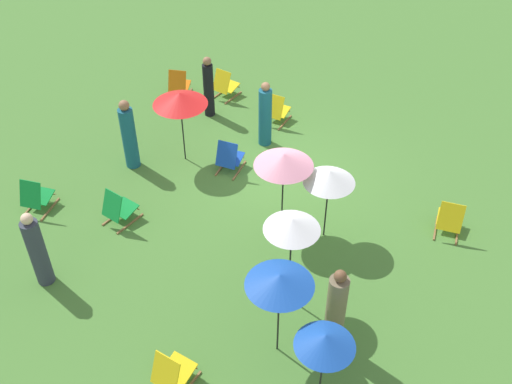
% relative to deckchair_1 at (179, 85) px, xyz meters
% --- Properties ---
extents(ground_plane, '(40.00, 40.00, 0.00)m').
position_rel_deckchair_1_xyz_m(ground_plane, '(-3.85, 2.19, -0.37)').
color(ground_plane, '#477A33').
extents(deckchair_1, '(0.65, 0.86, 0.83)m').
position_rel_deckchair_1_xyz_m(deckchair_1, '(0.00, 0.00, 0.00)').
color(deckchair_1, olive).
rests_on(deckchair_1, ground).
extents(deckchair_2, '(0.55, 0.81, 0.83)m').
position_rel_deckchair_1_xyz_m(deckchair_2, '(-7.74, 2.39, 0.00)').
color(deckchair_2, olive).
rests_on(deckchair_2, ground).
extents(deckchair_3, '(0.51, 0.78, 0.83)m').
position_rel_deckchair_1_xyz_m(deckchair_3, '(-2.71, 2.38, 0.00)').
color(deckchair_3, olive).
rests_on(deckchair_3, ground).
extents(deckchair_4, '(0.62, 0.84, 0.83)m').
position_rel_deckchair_1_xyz_m(deckchair_4, '(-1.40, 4.92, 0.00)').
color(deckchair_4, olive).
rests_on(deckchair_4, ground).
extents(deckchair_5, '(0.52, 0.79, 0.83)m').
position_rel_deckchair_1_xyz_m(deckchair_5, '(-2.91, 0.07, 0.00)').
color(deckchair_5, olive).
rests_on(deckchair_5, ground).
extents(deckchair_6, '(0.60, 0.83, 0.83)m').
position_rel_deckchair_1_xyz_m(deckchair_6, '(-1.15, -0.50, 0.00)').
color(deckchair_6, olive).
rests_on(deckchair_6, ground).
extents(deckchair_7, '(0.59, 0.83, 0.83)m').
position_rel_deckchair_1_xyz_m(deckchair_7, '(0.42, 5.34, 0.00)').
color(deckchair_7, olive).
rests_on(deckchair_7, ground).
extents(deckchair_8, '(0.57, 0.81, 0.83)m').
position_rel_deckchair_1_xyz_m(deckchair_8, '(-4.42, 7.84, 0.00)').
color(deckchair_8, olive).
rests_on(deckchair_8, ground).
extents(umbrella_0, '(0.91, 0.91, 1.63)m').
position_rel_deckchair_1_xyz_m(umbrella_0, '(-6.62, 7.07, 1.13)').
color(umbrella_0, black).
rests_on(umbrella_0, ground).
extents(umbrella_1, '(1.24, 1.24, 1.82)m').
position_rel_deckchair_1_xyz_m(umbrella_1, '(-1.55, 2.42, 1.30)').
color(umbrella_1, black).
rests_on(umbrella_1, ground).
extents(umbrella_2, '(1.02, 1.02, 1.68)m').
position_rel_deckchair_1_xyz_m(umbrella_2, '(-5.44, 3.51, 1.17)').
color(umbrella_2, black).
rests_on(umbrella_2, ground).
extents(umbrella_3, '(1.10, 1.10, 1.87)m').
position_rel_deckchair_1_xyz_m(umbrella_3, '(-5.66, 6.49, 1.38)').
color(umbrella_3, black).
rests_on(umbrella_3, ground).
extents(umbrella_4, '(0.97, 0.97, 2.00)m').
position_rel_deckchair_1_xyz_m(umbrella_4, '(-5.42, 5.39, 1.51)').
color(umbrella_4, black).
rests_on(umbrella_4, ground).
extents(umbrella_5, '(1.17, 1.17, 1.90)m').
position_rel_deckchair_1_xyz_m(umbrella_5, '(-4.56, 3.67, 1.40)').
color(umbrella_5, black).
rests_on(umbrella_5, ground).
extents(person_0, '(0.39, 0.39, 1.84)m').
position_rel_deckchair_1_xyz_m(person_0, '(-6.48, 6.01, 0.50)').
color(person_0, '#72664C').
rests_on(person_0, ground).
extents(person_1, '(0.36, 0.36, 1.66)m').
position_rel_deckchair_1_xyz_m(person_1, '(-1.17, 0.45, 0.43)').
color(person_1, black).
rests_on(person_1, ground).
extents(person_2, '(0.44, 0.44, 1.70)m').
position_rel_deckchair_1_xyz_m(person_2, '(-1.04, 6.88, 0.43)').
color(person_2, '#333847').
rests_on(person_2, ground).
extents(person_3, '(0.43, 0.43, 1.76)m').
position_rel_deckchair_1_xyz_m(person_3, '(-0.55, 3.14, 0.46)').
color(person_3, '#195972').
rests_on(person_3, ground).
extents(person_4, '(0.45, 0.45, 1.70)m').
position_rel_deckchair_1_xyz_m(person_4, '(-3.01, 1.03, 0.43)').
color(person_4, '#195972').
rests_on(person_4, ground).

